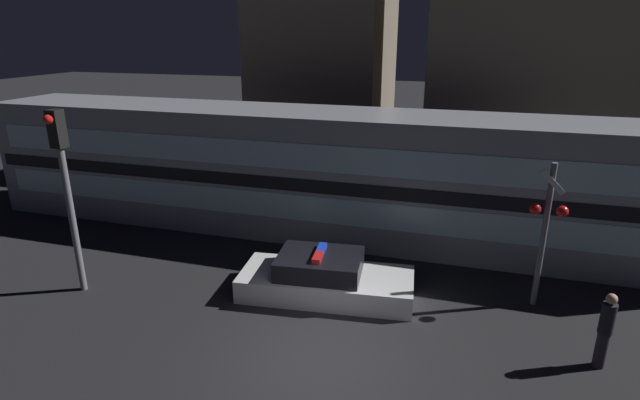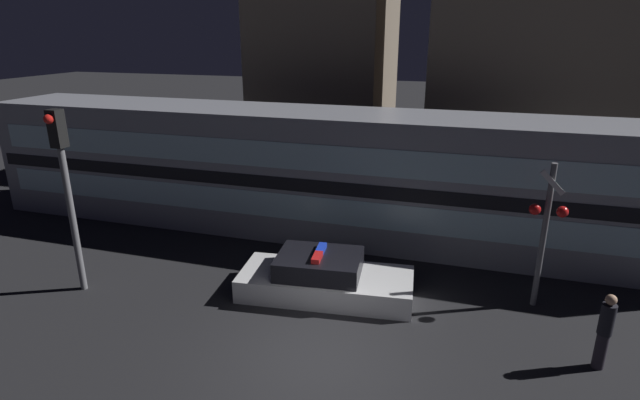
% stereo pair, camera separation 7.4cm
% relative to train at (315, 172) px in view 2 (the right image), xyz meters
% --- Properties ---
extents(ground_plane, '(120.00, 120.00, 0.00)m').
position_rel_train_xyz_m(ground_plane, '(2.25, -6.75, -2.00)').
color(ground_plane, black).
extents(train, '(22.97, 3.03, 4.00)m').
position_rel_train_xyz_m(train, '(0.00, 0.00, 0.00)').
color(train, gray).
rests_on(train, ground_plane).
extents(police_car, '(4.51, 2.23, 1.21)m').
position_rel_train_xyz_m(police_car, '(1.55, -4.15, -1.56)').
color(police_car, silver).
rests_on(police_car, ground_plane).
extents(pedestrian, '(0.28, 0.28, 1.64)m').
position_rel_train_xyz_m(pedestrian, '(7.62, -5.34, -1.16)').
color(pedestrian, '#2D2833').
rests_on(pedestrian, ground_plane).
extents(crossing_signal_near, '(0.84, 0.35, 3.59)m').
position_rel_train_xyz_m(crossing_signal_near, '(6.62, -3.17, 0.08)').
color(crossing_signal_near, slate).
rests_on(crossing_signal_near, ground_plane).
extents(traffic_light_corner, '(0.30, 0.46, 4.67)m').
position_rel_train_xyz_m(traffic_light_corner, '(-4.54, -5.72, 1.01)').
color(traffic_light_corner, slate).
rests_on(traffic_light_corner, ground_plane).
extents(building_left, '(6.07, 6.47, 10.51)m').
position_rel_train_xyz_m(building_left, '(-2.42, 9.44, 3.26)').
color(building_left, '#726656').
rests_on(building_left, ground_plane).
extents(building_center, '(10.20, 4.72, 10.09)m').
position_rel_train_xyz_m(building_center, '(8.02, 7.16, 3.05)').
color(building_center, '#726656').
rests_on(building_center, ground_plane).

